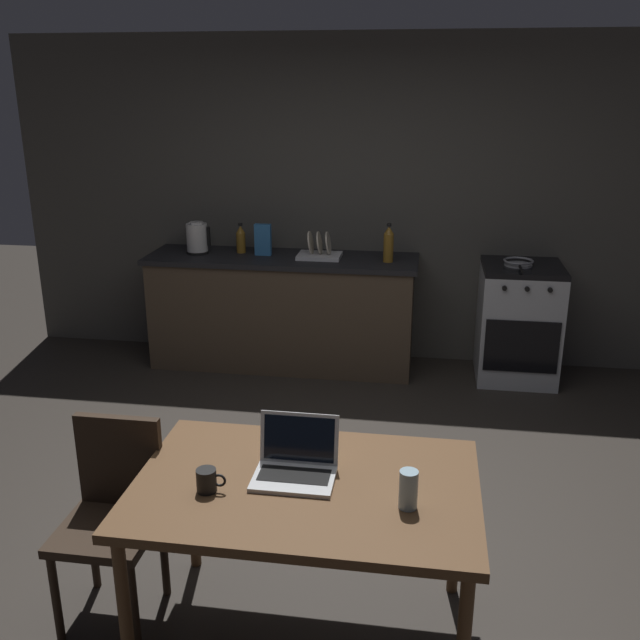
{
  "coord_description": "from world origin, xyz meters",
  "views": [
    {
      "loc": [
        0.53,
        -3.25,
        2.23
      ],
      "look_at": [
        -0.07,
        0.65,
        0.91
      ],
      "focal_mm": 39.86,
      "sensor_mm": 36.0,
      "label": 1
    }
  ],
  "objects_px": {
    "dish_rack": "(319,252)",
    "bottle_b": "(241,239)",
    "cereal_box": "(263,240)",
    "chair": "(114,507)",
    "stove_oven": "(518,322)",
    "dining_table": "(306,498)",
    "electric_kettle": "(197,238)",
    "drinking_glass": "(408,489)",
    "laptop": "(295,465)",
    "bottle": "(389,244)",
    "coffee_mug": "(207,480)",
    "frying_pan": "(519,263)"
  },
  "relations": [
    {
      "from": "dish_rack",
      "to": "bottle",
      "type": "bearing_deg",
      "value": -5.25
    },
    {
      "from": "stove_oven",
      "to": "laptop",
      "type": "relative_size",
      "value": 2.85
    },
    {
      "from": "dish_rack",
      "to": "bottle_b",
      "type": "xyz_separation_m",
      "value": [
        -0.66,
        0.08,
        0.07
      ]
    },
    {
      "from": "bottle_b",
      "to": "laptop",
      "type": "bearing_deg",
      "value": -71.5
    },
    {
      "from": "dish_rack",
      "to": "frying_pan",
      "type": "bearing_deg",
      "value": -1.12
    },
    {
      "from": "stove_oven",
      "to": "electric_kettle",
      "type": "relative_size",
      "value": 3.54
    },
    {
      "from": "dining_table",
      "to": "coffee_mug",
      "type": "relative_size",
      "value": 11.54
    },
    {
      "from": "electric_kettle",
      "to": "chair",
      "type": "bearing_deg",
      "value": -79.24
    },
    {
      "from": "coffee_mug",
      "to": "bottle_b",
      "type": "relative_size",
      "value": 0.48
    },
    {
      "from": "dish_rack",
      "to": "stove_oven",
      "type": "bearing_deg",
      "value": -0.09
    },
    {
      "from": "bottle",
      "to": "bottle_b",
      "type": "bearing_deg",
      "value": 173.82
    },
    {
      "from": "stove_oven",
      "to": "dining_table",
      "type": "relative_size",
      "value": 0.68
    },
    {
      "from": "frying_pan",
      "to": "drinking_glass",
      "type": "distance_m",
      "value": 3.18
    },
    {
      "from": "chair",
      "to": "drinking_glass",
      "type": "xyz_separation_m",
      "value": [
        1.25,
        -0.18,
        0.31
      ]
    },
    {
      "from": "electric_kettle",
      "to": "frying_pan",
      "type": "bearing_deg",
      "value": -0.68
    },
    {
      "from": "laptop",
      "to": "drinking_glass",
      "type": "xyz_separation_m",
      "value": [
        0.45,
        -0.15,
        0.03
      ]
    },
    {
      "from": "dish_rack",
      "to": "bottle_b",
      "type": "distance_m",
      "value": 0.67
    },
    {
      "from": "bottle",
      "to": "coffee_mug",
      "type": "relative_size",
      "value": 2.55
    },
    {
      "from": "chair",
      "to": "bottle_b",
      "type": "height_order",
      "value": "bottle_b"
    },
    {
      "from": "stove_oven",
      "to": "cereal_box",
      "type": "distance_m",
      "value": 2.11
    },
    {
      "from": "dining_table",
      "to": "dish_rack",
      "type": "height_order",
      "value": "dish_rack"
    },
    {
      "from": "bottle",
      "to": "drinking_glass",
      "type": "bearing_deg",
      "value": -85.01
    },
    {
      "from": "bottle",
      "to": "coffee_mug",
      "type": "height_order",
      "value": "bottle"
    },
    {
      "from": "chair",
      "to": "dish_rack",
      "type": "relative_size",
      "value": 2.59
    },
    {
      "from": "chair",
      "to": "frying_pan",
      "type": "distance_m",
      "value": 3.54
    },
    {
      "from": "cereal_box",
      "to": "dish_rack",
      "type": "xyz_separation_m",
      "value": [
        0.46,
        -0.02,
        -0.08
      ]
    },
    {
      "from": "drinking_glass",
      "to": "bottle_b",
      "type": "bearing_deg",
      "value": 114.63
    },
    {
      "from": "coffee_mug",
      "to": "dish_rack",
      "type": "relative_size",
      "value": 0.34
    },
    {
      "from": "bottle_b",
      "to": "frying_pan",
      "type": "bearing_deg",
      "value": -2.88
    },
    {
      "from": "dining_table",
      "to": "bottle",
      "type": "relative_size",
      "value": 4.53
    },
    {
      "from": "laptop",
      "to": "stove_oven",
      "type": "bearing_deg",
      "value": 76.3
    },
    {
      "from": "stove_oven",
      "to": "dining_table",
      "type": "bearing_deg",
      "value": -110.95
    },
    {
      "from": "bottle",
      "to": "cereal_box",
      "type": "relative_size",
      "value": 1.19
    },
    {
      "from": "stove_oven",
      "to": "coffee_mug",
      "type": "height_order",
      "value": "stove_oven"
    },
    {
      "from": "stove_oven",
      "to": "dish_rack",
      "type": "relative_size",
      "value": 2.69
    },
    {
      "from": "bottle",
      "to": "bottle_b",
      "type": "relative_size",
      "value": 1.23
    },
    {
      "from": "stove_oven",
      "to": "dining_table",
      "type": "distance_m",
      "value": 3.24
    },
    {
      "from": "bottle",
      "to": "dish_rack",
      "type": "distance_m",
      "value": 0.55
    },
    {
      "from": "chair",
      "to": "bottle_b",
      "type": "xyz_separation_m",
      "value": [
        -0.22,
        3.03,
        0.52
      ]
    },
    {
      "from": "frying_pan",
      "to": "bottle",
      "type": "bearing_deg",
      "value": -178.83
    },
    {
      "from": "dining_table",
      "to": "electric_kettle",
      "type": "distance_m",
      "value": 3.35
    },
    {
      "from": "dish_rack",
      "to": "coffee_mug",
      "type": "bearing_deg",
      "value": -89.07
    },
    {
      "from": "dish_rack",
      "to": "laptop",
      "type": "bearing_deg",
      "value": -83.02
    },
    {
      "from": "drinking_glass",
      "to": "bottle_b",
      "type": "xyz_separation_m",
      "value": [
        -1.47,
        3.21,
        0.21
      ]
    },
    {
      "from": "frying_pan",
      "to": "dish_rack",
      "type": "distance_m",
      "value": 1.53
    },
    {
      "from": "cereal_box",
      "to": "dish_rack",
      "type": "relative_size",
      "value": 0.74
    },
    {
      "from": "dining_table",
      "to": "frying_pan",
      "type": "xyz_separation_m",
      "value": [
        1.11,
        2.99,
        0.26
      ]
    },
    {
      "from": "electric_kettle",
      "to": "cereal_box",
      "type": "xyz_separation_m",
      "value": [
        0.54,
        0.02,
        0.0
      ]
    },
    {
      "from": "bottle",
      "to": "laptop",
      "type": "bearing_deg",
      "value": -93.53
    },
    {
      "from": "dish_rack",
      "to": "bottle_b",
      "type": "relative_size",
      "value": 1.41
    }
  ]
}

